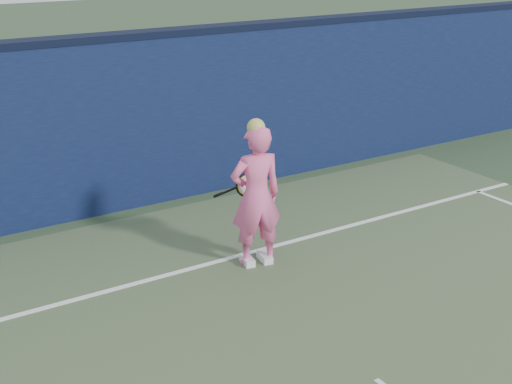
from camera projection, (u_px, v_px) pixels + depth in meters
backstop_wall at (133, 124)px, 10.59m from camera, size 24.00×0.40×2.50m
wall_cap at (128, 36)px, 10.14m from camera, size 24.00×0.42×0.10m
player at (256, 196)px, 8.71m from camera, size 0.72×0.55×1.88m
racket at (244, 186)px, 9.09m from camera, size 0.57×0.17×0.31m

